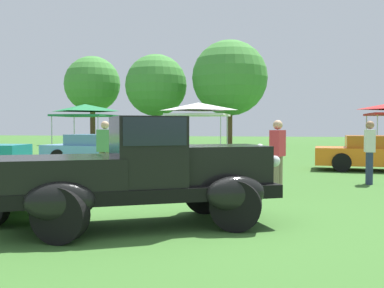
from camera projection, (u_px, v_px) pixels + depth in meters
name	position (u px, v px, depth m)	size (l,w,h in m)	color
ground_plane	(173.00, 224.00, 7.14)	(120.00, 120.00, 0.00)	#386628
feature_pickup_truck	(141.00, 171.00, 6.96)	(4.35, 3.23, 1.70)	black
show_car_skyblue	(98.00, 150.00, 17.83)	(4.74, 2.46, 1.22)	#669EDB
show_car_orange	(379.00, 154.00, 15.61)	(4.43, 2.01, 1.22)	orange
spectator_near_truck	(278.00, 154.00, 10.36)	(0.37, 0.46, 1.69)	#7F7056
spectator_between_cars	(105.00, 150.00, 12.16)	(0.43, 0.30, 1.69)	#7F7056
spectator_by_row	(370.00, 150.00, 12.02)	(0.25, 0.41, 1.69)	#283351
canopy_tent_left_field	(85.00, 110.00, 23.88)	(2.79, 2.79, 2.71)	#B7B7BC
canopy_tent_center_field	(198.00, 108.00, 22.29)	(2.86, 2.86, 2.71)	#B7B7BC
treeline_far_left	(92.00, 84.00, 38.27)	(4.71, 4.71, 7.46)	#47331E
treeline_mid_left	(156.00, 85.00, 36.07)	(4.93, 4.93, 7.27)	brown
treeline_center	(230.00, 78.00, 34.55)	(5.78, 5.78, 8.12)	brown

